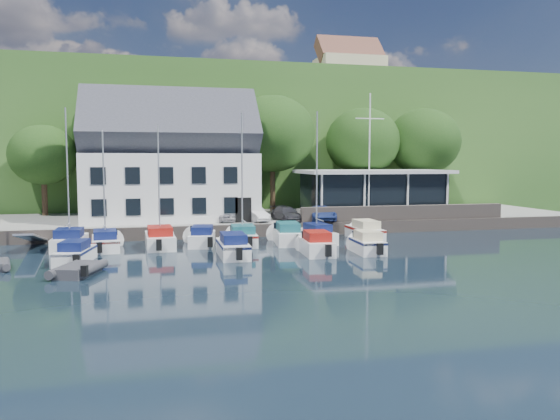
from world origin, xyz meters
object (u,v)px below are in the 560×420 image
(boat_r2_4, at_px, (367,242))
(harbor_building, at_px, (171,168))
(car_dgrey, at_px, (287,214))
(boat_r2_0, at_px, (75,251))
(car_white, at_px, (256,214))
(boat_r1_7, at_px, (365,230))
(boat_r1_5, at_px, (287,233))
(boat_r2_2, at_px, (233,245))
(car_silver, at_px, (222,215))
(boat_r1_0, at_px, (68,183))
(boat_r1_2, at_px, (159,181))
(boat_r1_6, at_px, (317,184))
(club_pavilion, at_px, (372,192))
(boat_r1_4, at_px, (242,183))
(boat_r2_3, at_px, (316,242))
(boat_r1_3, at_px, (202,235))
(boat_r1_1, at_px, (104,188))
(car_blue, at_px, (321,213))
(dinghy_1, at_px, (78,268))
(flagpole, at_px, (369,157))

(boat_r2_4, bearing_deg, harbor_building, 132.54)
(car_dgrey, height_order, boat_r2_0, car_dgrey)
(car_white, bearing_deg, boat_r1_7, -48.48)
(boat_r1_5, bearing_deg, boat_r2_2, -129.78)
(car_silver, relative_size, boat_r1_0, 0.36)
(boat_r1_2, relative_size, boat_r1_6, 1.06)
(club_pavilion, xyz_separation_m, boat_r1_4, (-13.44, -8.77, 1.34))
(boat_r2_3, bearing_deg, club_pavilion, 58.93)
(boat_r1_3, relative_size, boat_r1_5, 0.89)
(boat_r1_1, bearing_deg, boat_r1_6, -5.22)
(car_white, distance_m, boat_r2_3, 10.92)
(boat_r1_1, bearing_deg, club_pavilion, 15.95)
(boat_r1_1, distance_m, boat_r1_7, 18.99)
(boat_r1_6, distance_m, boat_r2_2, 8.83)
(boat_r1_2, height_order, boat_r2_0, boat_r1_2)
(boat_r2_0, bearing_deg, boat_r1_5, 27.21)
(car_blue, bearing_deg, car_white, 179.95)
(boat_r1_0, xyz_separation_m, boat_r1_6, (16.99, -0.54, -0.17))
(car_silver, distance_m, boat_r1_5, 7.46)
(car_dgrey, relative_size, boat_r1_5, 0.64)
(harbor_building, bearing_deg, car_silver, -36.52)
(boat_r2_0, distance_m, boat_r2_4, 17.84)
(boat_r2_0, height_order, boat_r2_4, boat_r2_4)
(boat_r1_1, distance_m, boat_r1_2, 3.58)
(car_dgrey, bearing_deg, boat_r1_2, -161.82)
(club_pavilion, bearing_deg, boat_r1_0, -161.72)
(harbor_building, relative_size, car_dgrey, 3.64)
(boat_r2_3, bearing_deg, boat_r2_4, -0.12)
(boat_r1_5, bearing_deg, boat_r1_3, -178.46)
(boat_r1_5, bearing_deg, club_pavilion, 47.01)
(boat_r2_2, distance_m, boat_r2_3, 5.29)
(car_blue, bearing_deg, boat_r1_3, -148.03)
(harbor_building, bearing_deg, boat_r1_4, -63.81)
(boat_r1_0, xyz_separation_m, boat_r1_2, (5.86, -0.33, 0.07))
(boat_r1_6, distance_m, boat_r2_0, 17.01)
(boat_r2_3, bearing_deg, boat_r1_1, 163.76)
(car_white, distance_m, dinghy_1, 18.51)
(dinghy_1, bearing_deg, car_silver, 75.89)
(boat_r1_1, distance_m, boat_r1_4, 9.23)
(harbor_building, xyz_separation_m, boat_r1_6, (10.00, -9.29, -1.06))
(car_silver, bearing_deg, boat_r1_2, -141.99)
(boat_r1_5, bearing_deg, boat_r2_3, -75.71)
(car_blue, height_order, boat_r1_5, car_blue)
(car_blue, relative_size, boat_r1_5, 0.62)
(car_white, relative_size, boat_r1_2, 0.38)
(car_white, relative_size, boat_r2_4, 0.68)
(boat_r1_1, bearing_deg, car_blue, 12.08)
(car_dgrey, xyz_separation_m, boat_r1_6, (0.81, -5.74, 2.71))
(car_silver, height_order, flagpole, flagpole)
(car_white, relative_size, boat_r1_0, 0.38)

